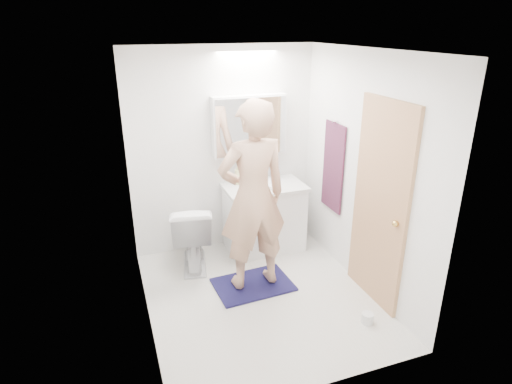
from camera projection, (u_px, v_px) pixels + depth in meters
name	position (u px, v px, depth m)	size (l,w,h in m)	color
floor	(260.00, 296.00, 4.39)	(2.50, 2.50, 0.00)	silver
ceiling	(261.00, 50.00, 3.51)	(2.50, 2.50, 0.00)	white
wall_back	(223.00, 151.00, 5.04)	(2.50, 2.50, 0.00)	white
wall_front	(325.00, 250.00, 2.85)	(2.50, 2.50, 0.00)	white
wall_left	(137.00, 203.00, 3.60)	(2.50, 2.50, 0.00)	white
wall_right	(363.00, 174.00, 4.29)	(2.50, 2.50, 0.00)	white
vanity_cabinet	(264.00, 218.00, 5.22)	(0.90, 0.55, 0.78)	white
countertop	(264.00, 187.00, 5.07)	(0.95, 0.58, 0.04)	white
sink_basin	(263.00, 183.00, 5.08)	(0.36, 0.36, 0.03)	white
faucet	(258.00, 173.00, 5.22)	(0.02, 0.02, 0.16)	silver
medicine_cabinet	(249.00, 126.00, 4.96)	(0.88, 0.14, 0.70)	white
mirror_panel	(251.00, 127.00, 4.89)	(0.84, 0.01, 0.66)	silver
toilet	(192.00, 234.00, 4.83)	(0.44, 0.76, 0.78)	white
bath_rug	(253.00, 285.00, 4.57)	(0.80, 0.55, 0.02)	#14133E
person	(253.00, 197.00, 4.20)	(0.71, 0.46, 1.94)	tan
door	(380.00, 205.00, 4.05)	(0.04, 0.80, 2.00)	tan
door_knob	(395.00, 224.00, 3.80)	(0.06, 0.06, 0.06)	gold
towel	(333.00, 167.00, 4.80)	(0.02, 0.42, 1.00)	#112336
towel_hook	(335.00, 121.00, 4.61)	(0.02, 0.02, 0.07)	silver
soap_bottle_a	(238.00, 174.00, 5.06)	(0.10, 0.10, 0.25)	#CFCD86
soap_bottle_b	(247.00, 175.00, 5.14)	(0.08, 0.08, 0.18)	#5C9FC5
toothbrush_cup	(275.00, 176.00, 5.24)	(0.10, 0.10, 0.10)	#3B56B3
toilet_paper_roll	(367.00, 318.00, 3.99)	(0.11, 0.11, 0.10)	silver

